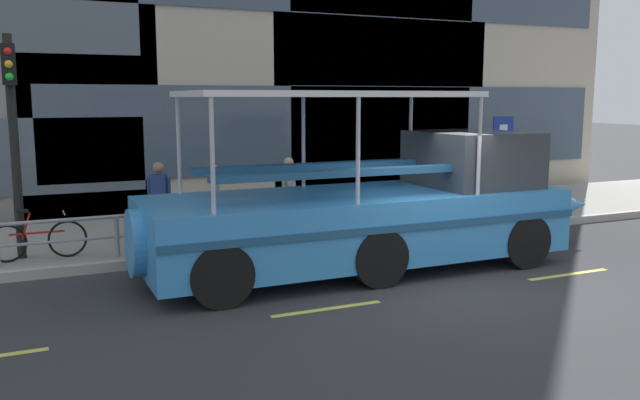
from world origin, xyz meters
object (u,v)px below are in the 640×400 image
Objects in this scene: traffic_light_pole at (13,125)px; parking_sign at (502,149)px; pedestrian_mid_right at (215,194)px; duck_tour_boat at (383,210)px; leaned_bicycle at (37,240)px; pedestrian_near_bow at (453,179)px; pedestrian_near_stern at (159,194)px; pedestrian_mid_left at (289,185)px.

parking_sign is at bearing -1.41° from traffic_light_pole.
duck_tour_boat is at bearing -51.27° from pedestrian_mid_right.
parking_sign is 1.45× the size of leaned_bicycle.
pedestrian_mid_right is at bearing 177.64° from pedestrian_near_bow.
parking_sign is 1.51× the size of pedestrian_near_stern.
leaned_bicycle is 6.44m from duck_tour_boat.
duck_tour_boat is at bearing -22.20° from leaned_bicycle.
duck_tour_boat is at bearing -80.42° from pedestrian_mid_left.
leaned_bicycle is at bearing -170.88° from pedestrian_mid_right.
leaned_bicycle is (0.28, -0.21, -2.11)m from traffic_light_pole.
leaned_bicycle is at bearing -169.99° from pedestrian_mid_left.
duck_tour_boat is 4.66m from pedestrian_near_stern.
pedestrian_mid_right is (3.81, 0.35, -1.55)m from traffic_light_pole.
traffic_light_pole reaches higher than pedestrian_mid_left.
leaned_bicycle is 1.12× the size of pedestrian_mid_right.
pedestrian_mid_left is at bearing 171.33° from pedestrian_near_bow.
pedestrian_mid_right is (-7.06, 0.62, -0.78)m from parking_sign.
pedestrian_near_bow is at bearing 38.02° from duck_tour_boat.
pedestrian_mid_right is (-2.40, 2.99, 0.04)m from duck_tour_boat.
pedestrian_mid_left is (-5.23, 1.00, -0.73)m from parking_sign.
parking_sign reaches higher than pedestrian_near_stern.
duck_tour_boat is (-4.66, -2.37, -0.81)m from parking_sign.
pedestrian_mid_left reaches higher than leaned_bicycle.
traffic_light_pole is 4.13m from pedestrian_mid_right.
pedestrian_near_bow is (3.52, 2.75, 0.11)m from duck_tour_boat.
pedestrian_near_stern reaches higher than leaned_bicycle.
pedestrian_near_stern is at bearing 13.12° from leaned_bicycle.
pedestrian_near_bow reaches higher than pedestrian_mid_right.
traffic_light_pole is at bearing -174.70° from pedestrian_mid_right.
parking_sign is at bearing -4.18° from pedestrian_near_stern.
pedestrian_mid_right is (-1.83, -0.38, -0.04)m from pedestrian_mid_left.
traffic_light_pole reaches higher than leaned_bicycle.
pedestrian_mid_left is at bearing 99.58° from duck_tour_boat.
traffic_light_pole is 1.63× the size of parking_sign.
pedestrian_near_stern is (-1.18, -0.02, 0.07)m from pedestrian_mid_right.
pedestrian_mid_left is (5.37, 0.95, 0.61)m from leaned_bicycle.
pedestrian_near_bow reaches higher than pedestrian_mid_left.
duck_tour_boat is at bearing -23.00° from traffic_light_pole.
leaned_bicycle is 3.63m from pedestrian_mid_right.
pedestrian_near_bow is (-1.15, 0.38, -0.71)m from parking_sign.
duck_tour_boat is 3.42m from pedestrian_mid_left.
duck_tour_boat reaches higher than pedestrian_near_stern.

